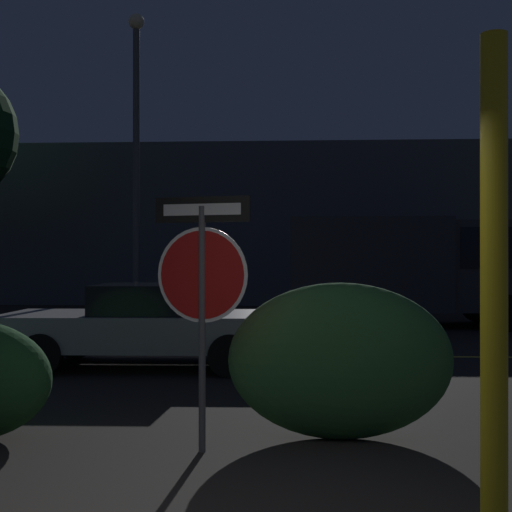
% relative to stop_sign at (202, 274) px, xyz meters
% --- Properties ---
extents(road_center_stripe, '(38.32, 0.12, 0.01)m').
position_rel_stop_sign_xyz_m(road_center_stripe, '(0.37, 6.02, -1.52)').
color(road_center_stripe, gold).
rests_on(road_center_stripe, ground_plane).
extents(stop_sign, '(0.84, 0.23, 2.19)m').
position_rel_stop_sign_xyz_m(stop_sign, '(0.00, 0.00, 0.00)').
color(stop_sign, '#4C4C51').
rests_on(stop_sign, ground_plane).
extents(yellow_pole_right, '(0.15, 0.15, 2.93)m').
position_rel_stop_sign_xyz_m(yellow_pole_right, '(1.92, -1.99, -0.06)').
color(yellow_pole_right, yellow).
rests_on(yellow_pole_right, ground_plane).
extents(hedge_bush_2, '(2.06, 0.72, 1.44)m').
position_rel_stop_sign_xyz_m(hedge_bush_2, '(1.21, 0.49, -0.81)').
color(hedge_bush_2, '#285B2D').
rests_on(hedge_bush_2, ground_plane).
extents(passing_car_2, '(4.41, 2.01, 1.26)m').
position_rel_stop_sign_xyz_m(passing_car_2, '(-1.43, 4.63, -0.88)').
color(passing_car_2, '#9E9EA3').
rests_on(passing_car_2, ground_plane).
extents(delivery_truck, '(6.03, 2.60, 2.61)m').
position_rel_stop_sign_xyz_m(delivery_truck, '(3.88, 11.42, -0.01)').
color(delivery_truck, '#2D2D33').
rests_on(delivery_truck, ground_plane).
extents(street_lamp, '(0.38, 0.38, 7.45)m').
position_rel_stop_sign_xyz_m(street_lamp, '(-2.96, 10.60, 2.85)').
color(street_lamp, '#4C4C51').
rests_on(street_lamp, ground_plane).
extents(building_backdrop, '(23.47, 4.14, 5.69)m').
position_rel_stop_sign_xyz_m(building_backdrop, '(-1.97, 20.46, 1.32)').
color(building_backdrop, '#4C4C56').
rests_on(building_backdrop, ground_plane).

